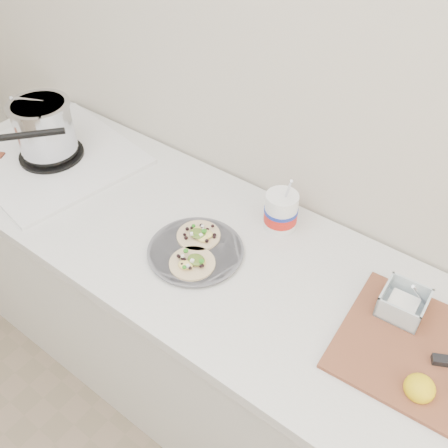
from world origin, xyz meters
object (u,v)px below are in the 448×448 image
Objects in this scene: cutboard at (444,355)px; tub at (282,210)px; taco_plate at (195,249)px; stove at (47,138)px.

tub is at bearing 160.62° from cutboard.
taco_plate is 0.29m from tub.
stove is 0.88m from tub.
stove is 2.80× the size of tub.
tub is at bearing 22.58° from stove.
cutboard is at bearing 11.01° from stove.
stove is at bearing -167.16° from tub.
stove is at bearing 177.93° from cutboard.
stove reaches higher than taco_plate.
tub is (0.86, 0.20, -0.02)m from stove.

